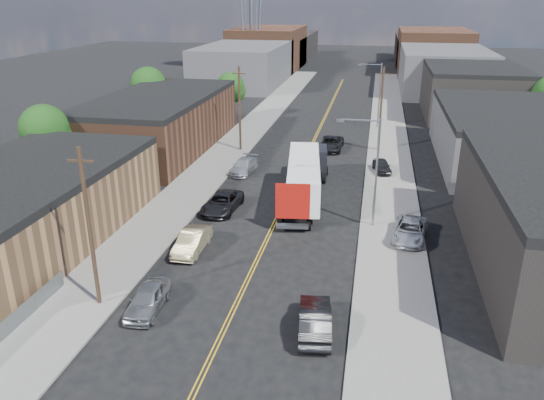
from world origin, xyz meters
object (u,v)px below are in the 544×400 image
at_px(car_right_lot_a, 410,230).
at_px(car_left_d, 244,166).
at_px(car_left_a, 148,299).
at_px(car_right_lot_c, 382,166).
at_px(semi_truck, 306,174).
at_px(car_right_oncoming, 315,319).
at_px(car_left_b, 192,241).
at_px(car_ahead_truck, 331,144).
at_px(car_left_c, 222,203).

bearing_deg(car_right_lot_a, car_left_d, 148.68).
relative_size(car_left_a, car_right_lot_c, 1.17).
xyz_separation_m(semi_truck, car_right_lot_a, (9.08, -7.51, -1.49)).
bearing_deg(car_right_lot_c, car_right_oncoming, -108.55).
bearing_deg(car_left_b, car_ahead_truck, 75.47).
xyz_separation_m(car_left_c, car_right_lot_c, (13.67, 13.36, 0.04)).
xyz_separation_m(semi_truck, car_left_d, (-7.48, 6.28, -1.63)).
height_order(semi_truck, car_right_lot_c, semi_truck).
height_order(car_right_lot_a, car_ahead_truck, car_right_lot_a).
bearing_deg(car_right_oncoming, semi_truck, -87.82).
height_order(car_right_oncoming, car_ahead_truck, car_right_oncoming).
distance_m(car_left_c, car_right_oncoming, 19.13).
bearing_deg(car_left_b, car_left_a, -90.03).
bearing_deg(car_right_lot_a, car_right_oncoming, -105.04).
relative_size(car_right_oncoming, car_right_lot_a, 0.97).
distance_m(semi_truck, car_left_a, 21.58).
distance_m(car_left_a, car_left_b, 8.00).
xyz_separation_m(semi_truck, car_right_lot_c, (6.93, 8.93, -1.55)).
height_order(car_left_c, car_left_d, car_left_c).
bearing_deg(car_left_a, car_right_lot_c, 62.13).
bearing_deg(car_left_c, car_left_d, 97.61).
bearing_deg(semi_truck, car_ahead_truck, 79.64).
bearing_deg(car_right_oncoming, car_left_d, -75.13).
bearing_deg(car_right_lot_a, car_left_a, -132.27).
relative_size(car_left_c, car_right_lot_c, 1.43).
bearing_deg(semi_truck, car_right_oncoming, -88.32).
height_order(car_left_a, car_right_oncoming, car_right_oncoming).
distance_m(car_left_c, car_right_lot_a, 16.12).
relative_size(semi_truck, car_left_d, 3.20).
relative_size(car_right_lot_c, car_ahead_truck, 0.69).
distance_m(car_right_lot_a, car_right_lot_c, 16.58).
bearing_deg(car_left_b, semi_truck, 61.51).
distance_m(car_left_b, car_right_lot_a, 16.57).
xyz_separation_m(car_left_b, car_left_d, (-0.74, 18.72, -0.07)).
distance_m(semi_truck, car_right_lot_a, 11.88).
bearing_deg(car_ahead_truck, car_left_d, -125.96).
bearing_deg(car_right_lot_c, semi_truck, -139.46).
xyz_separation_m(car_left_a, car_ahead_truck, (7.59, 37.36, 0.01)).
relative_size(car_left_a, car_left_c, 0.82).
bearing_deg(car_left_a, car_left_b, 87.09).
distance_m(semi_truck, car_right_oncoming, 21.02).
xyz_separation_m(car_left_b, car_right_lot_c, (13.67, 21.36, 0.01)).
relative_size(car_left_b, car_right_lot_c, 1.25).
height_order(semi_truck, car_ahead_truck, semi_truck).
distance_m(car_left_a, car_right_oncoming, 10.08).
bearing_deg(car_left_b, car_right_lot_c, 57.36).
distance_m(car_left_a, car_right_lot_a, 20.43).
xyz_separation_m(car_right_oncoming, car_right_lot_a, (5.74, 13.19, 0.05)).
distance_m(semi_truck, car_left_b, 14.23).
relative_size(car_right_lot_a, car_right_lot_c, 1.34).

